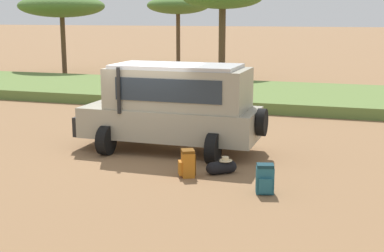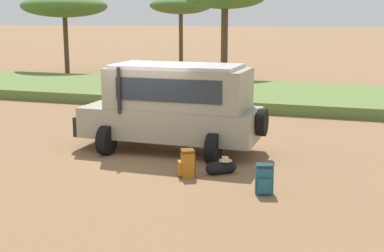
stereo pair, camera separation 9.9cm
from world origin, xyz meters
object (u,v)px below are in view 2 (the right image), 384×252
(backpack_beside_front_wheel, at_px, (264,180))
(backpack_cluster_center, at_px, (187,164))
(acacia_tree_far_left, at_px, (64,6))
(duffel_bag_low_black_case, at_px, (221,167))
(safari_vehicle, at_px, (174,105))
(acacia_tree_left_mid, at_px, (181,6))

(backpack_beside_front_wheel, relative_size, backpack_cluster_center, 0.99)
(backpack_cluster_center, relative_size, acacia_tree_far_left, 0.12)
(backpack_beside_front_wheel, height_order, duffel_bag_low_black_case, backpack_beside_front_wheel)
(safari_vehicle, xyz_separation_m, backpack_cluster_center, (1.13, -2.23, -0.97))
(backpack_beside_front_wheel, bearing_deg, backpack_cluster_center, 161.65)
(backpack_cluster_center, height_order, acacia_tree_far_left, acacia_tree_far_left)
(acacia_tree_far_left, bearing_deg, backpack_beside_front_wheel, -49.71)
(safari_vehicle, bearing_deg, acacia_tree_far_left, 128.97)
(backpack_cluster_center, distance_m, acacia_tree_left_mid, 29.57)
(safari_vehicle, relative_size, acacia_tree_far_left, 0.97)
(safari_vehicle, distance_m, backpack_cluster_center, 2.69)
(acacia_tree_left_mid, bearing_deg, backpack_beside_front_wheel, -67.31)
(backpack_beside_front_wheel, height_order, backpack_cluster_center, backpack_cluster_center)
(backpack_beside_front_wheel, xyz_separation_m, acacia_tree_left_mid, (-11.81, 28.24, 4.11))
(duffel_bag_low_black_case, height_order, acacia_tree_far_left, acacia_tree_far_left)
(duffel_bag_low_black_case, distance_m, acacia_tree_left_mid, 29.40)
(backpack_beside_front_wheel, distance_m, acacia_tree_far_left, 25.99)
(duffel_bag_low_black_case, xyz_separation_m, acacia_tree_far_left, (-15.36, 18.46, 4.11))
(safari_vehicle, bearing_deg, backpack_beside_front_wheel, -42.98)
(backpack_cluster_center, distance_m, duffel_bag_low_black_case, 0.87)
(duffel_bag_low_black_case, xyz_separation_m, acacia_tree_left_mid, (-10.55, 27.11, 4.26))
(safari_vehicle, height_order, acacia_tree_far_left, acacia_tree_far_left)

